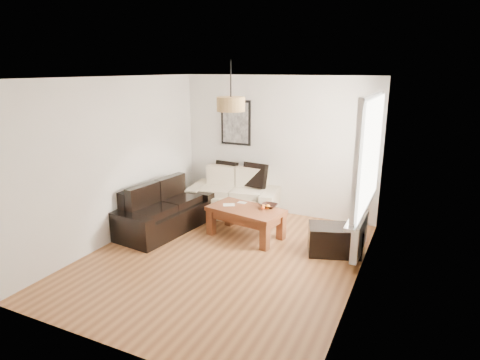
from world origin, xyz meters
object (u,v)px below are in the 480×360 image
at_px(ottoman, 334,240).
at_px(loveseat_cream, 234,193).
at_px(sofa_leather, 164,208).
at_px(coffee_table, 246,222).

bearing_deg(ottoman, loveseat_cream, 156.73).
bearing_deg(loveseat_cream, sofa_leather, -130.49).
xyz_separation_m(sofa_leather, ottoman, (2.88, 0.29, -0.17)).
relative_size(loveseat_cream, ottoman, 2.19).
height_order(sofa_leather, ottoman, sofa_leather).
distance_m(loveseat_cream, coffee_table, 1.14).
xyz_separation_m(loveseat_cream, ottoman, (2.13, -0.92, -0.20)).
bearing_deg(ottoman, coffee_table, 179.70).
height_order(loveseat_cream, sofa_leather, loveseat_cream).
bearing_deg(coffee_table, sofa_leather, -167.86).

